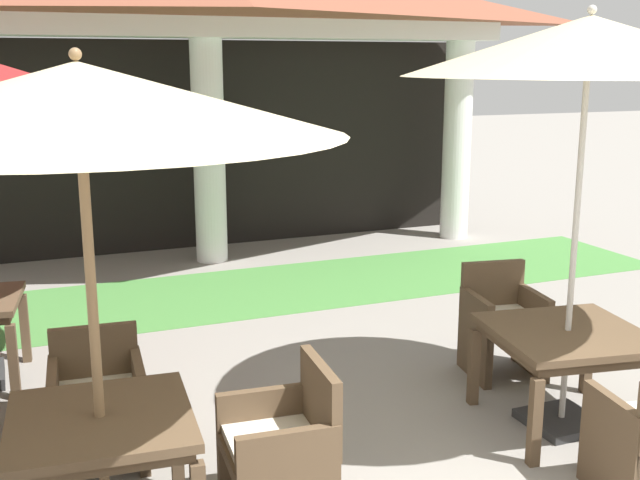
{
  "coord_description": "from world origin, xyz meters",
  "views": [
    {
      "loc": [
        -2.41,
        -2.1,
        2.5
      ],
      "look_at": [
        0.01,
        3.81,
        1.04
      ],
      "focal_mm": 43.6,
      "sensor_mm": 36.0,
      "label": 1
    }
  ],
  "objects_px": {
    "patio_chair_near_foreground_east": "(283,449)",
    "patio_table_mid_left": "(567,342)",
    "patio_umbrella_near_foreground": "(79,107)",
    "patio_chair_near_foreground_north": "(98,402)",
    "patio_umbrella_mid_left": "(589,49)",
    "patio_table_near_foreground": "(101,434)",
    "patio_chair_mid_left_north": "(502,324)"
  },
  "relations": [
    {
      "from": "patio_umbrella_mid_left",
      "to": "patio_chair_mid_left_north",
      "type": "distance_m",
      "value": 2.37
    },
    {
      "from": "patio_umbrella_near_foreground",
      "to": "patio_chair_near_foreground_north",
      "type": "xyz_separation_m",
      "value": [
        0.08,
        0.95,
        -1.89
      ]
    },
    {
      "from": "patio_table_near_foreground",
      "to": "patio_table_mid_left",
      "type": "bearing_deg",
      "value": 4.33
    },
    {
      "from": "patio_chair_near_foreground_east",
      "to": "patio_table_mid_left",
      "type": "bearing_deg",
      "value": -77.02
    },
    {
      "from": "patio_table_mid_left",
      "to": "patio_umbrella_mid_left",
      "type": "distance_m",
      "value": 1.97
    },
    {
      "from": "patio_table_mid_left",
      "to": "patio_umbrella_mid_left",
      "type": "xyz_separation_m",
      "value": [
        0.0,
        0.0,
        1.97
      ]
    },
    {
      "from": "patio_table_near_foreground",
      "to": "patio_chair_near_foreground_north",
      "type": "distance_m",
      "value": 0.98
    },
    {
      "from": "patio_chair_mid_left_north",
      "to": "patio_table_near_foreground",
      "type": "bearing_deg",
      "value": 29.46
    },
    {
      "from": "patio_table_mid_left",
      "to": "patio_chair_mid_left_north",
      "type": "relative_size",
      "value": 1.3
    },
    {
      "from": "patio_umbrella_near_foreground",
      "to": "patio_chair_near_foreground_north",
      "type": "height_order",
      "value": "patio_umbrella_near_foreground"
    },
    {
      "from": "patio_umbrella_near_foreground",
      "to": "patio_umbrella_mid_left",
      "type": "relative_size",
      "value": 0.9
    },
    {
      "from": "patio_table_near_foreground",
      "to": "patio_umbrella_near_foreground",
      "type": "distance_m",
      "value": 1.65
    },
    {
      "from": "patio_table_near_foreground",
      "to": "patio_table_mid_left",
      "type": "relative_size",
      "value": 0.85
    },
    {
      "from": "patio_umbrella_near_foreground",
      "to": "patio_chair_mid_left_north",
      "type": "bearing_deg",
      "value": 19.99
    },
    {
      "from": "patio_chair_near_foreground_east",
      "to": "patio_chair_near_foreground_north",
      "type": "distance_m",
      "value": 1.35
    },
    {
      "from": "patio_chair_near_foreground_north",
      "to": "patio_umbrella_mid_left",
      "type": "relative_size",
      "value": 0.3
    },
    {
      "from": "patio_chair_mid_left_north",
      "to": "patio_chair_near_foreground_north",
      "type": "bearing_deg",
      "value": 14.03
    },
    {
      "from": "patio_table_mid_left",
      "to": "patio_umbrella_mid_left",
      "type": "bearing_deg",
      "value": 90.0
    },
    {
      "from": "patio_table_near_foreground",
      "to": "patio_umbrella_mid_left",
      "type": "height_order",
      "value": "patio_umbrella_mid_left"
    },
    {
      "from": "patio_table_mid_left",
      "to": "patio_chair_mid_left_north",
      "type": "height_order",
      "value": "patio_chair_mid_left_north"
    },
    {
      "from": "patio_table_near_foreground",
      "to": "patio_chair_mid_left_north",
      "type": "relative_size",
      "value": 1.11
    },
    {
      "from": "patio_chair_mid_left_north",
      "to": "patio_table_mid_left",
      "type": "bearing_deg",
      "value": 90.0
    },
    {
      "from": "patio_umbrella_near_foreground",
      "to": "patio_umbrella_mid_left",
      "type": "height_order",
      "value": "patio_umbrella_mid_left"
    },
    {
      "from": "patio_table_near_foreground",
      "to": "patio_umbrella_near_foreground",
      "type": "bearing_deg",
      "value": 90.0
    },
    {
      "from": "patio_umbrella_near_foreground",
      "to": "patio_chair_near_foreground_north",
      "type": "bearing_deg",
      "value": 85.25
    },
    {
      "from": "patio_chair_near_foreground_north",
      "to": "patio_umbrella_near_foreground",
      "type": "bearing_deg",
      "value": 90.0
    },
    {
      "from": "patio_table_mid_left",
      "to": "patio_umbrella_mid_left",
      "type": "height_order",
      "value": "patio_umbrella_mid_left"
    },
    {
      "from": "patio_umbrella_near_foreground",
      "to": "patio_umbrella_mid_left",
      "type": "distance_m",
      "value": 3.18
    },
    {
      "from": "patio_chair_near_foreground_east",
      "to": "patio_table_near_foreground",
      "type": "bearing_deg",
      "value": 90.0
    },
    {
      "from": "patio_chair_near_foreground_north",
      "to": "patio_chair_mid_left_north",
      "type": "height_order",
      "value": "patio_chair_mid_left_north"
    },
    {
      "from": "patio_chair_near_foreground_east",
      "to": "patio_chair_mid_left_north",
      "type": "height_order",
      "value": "patio_chair_mid_left_north"
    },
    {
      "from": "patio_chair_near_foreground_east",
      "to": "patio_table_mid_left",
      "type": "relative_size",
      "value": 0.77
    }
  ]
}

